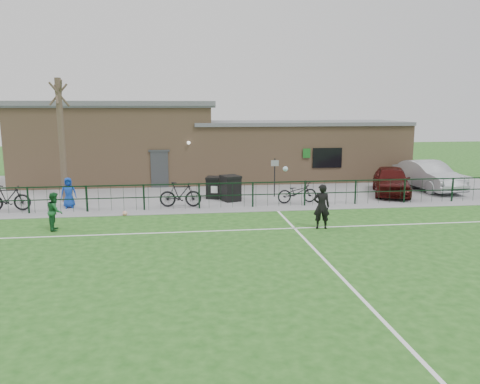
{
  "coord_description": "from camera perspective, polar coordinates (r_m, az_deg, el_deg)",
  "views": [
    {
      "loc": [
        -2.41,
        -13.17,
        4.68
      ],
      "look_at": [
        0.0,
        5.0,
        1.3
      ],
      "focal_mm": 35.0,
      "sensor_mm": 36.0,
      "label": 1
    }
  ],
  "objects": [
    {
      "name": "sign_post",
      "position": [
        24.3,
        4.24,
        1.76
      ],
      "size": [
        0.07,
        0.07,
        2.0
      ],
      "primitive_type": "cylinder",
      "rotation": [
        0.0,
        0.0,
        -0.11
      ],
      "color": "black",
      "rests_on": "paving_strip"
    },
    {
      "name": "perimeter_fence",
      "position": [
        21.69,
        -1.04,
        -0.39
      ],
      "size": [
        28.0,
        0.1,
        1.2
      ],
      "primitive_type": "cube",
      "color": "black",
      "rests_on": "ground"
    },
    {
      "name": "bicycle_e",
      "position": [
        22.92,
        6.99,
        -0.03
      ],
      "size": [
        2.06,
        0.91,
        1.05
      ],
      "primitive_type": "imported",
      "rotation": [
        0.0,
        0.0,
        1.68
      ],
      "color": "black",
      "rests_on": "paving_strip"
    },
    {
      "name": "wheelie_bin_left",
      "position": [
        23.25,
        -1.16,
        0.37
      ],
      "size": [
        1.03,
        1.1,
        1.18
      ],
      "primitive_type": "cube",
      "rotation": [
        0.0,
        0.0,
        0.34
      ],
      "color": "black",
      "rests_on": "paving_strip"
    },
    {
      "name": "ball_ground",
      "position": [
        20.83,
        -13.85,
        -2.55
      ],
      "size": [
        0.21,
        0.21,
        0.21
      ],
      "primitive_type": "sphere",
      "color": "white",
      "rests_on": "ground"
    },
    {
      "name": "pitch_line_mid",
      "position": [
        17.96,
        0.42,
        -4.65
      ],
      "size": [
        28.0,
        0.1,
        0.01
      ],
      "primitive_type": "cube",
      "color": "white",
      "rests_on": "ground"
    },
    {
      "name": "car_silver",
      "position": [
        28.4,
        21.94,
        1.89
      ],
      "size": [
        2.16,
        5.03,
        1.61
      ],
      "primitive_type": "imported",
      "rotation": [
        0.0,
        0.0,
        0.09
      ],
      "color": "#A7AAAF",
      "rests_on": "paving_strip"
    },
    {
      "name": "bicycle_b",
      "position": [
        23.44,
        -26.43,
        -0.67
      ],
      "size": [
        1.95,
        0.56,
        1.17
      ],
      "primitive_type": "imported",
      "rotation": [
        0.0,
        0.0,
        1.58
      ],
      "color": "black",
      "rests_on": "paving_strip"
    },
    {
      "name": "bicycle_d",
      "position": [
        22.01,
        -7.28,
        -0.3
      ],
      "size": [
        1.99,
        0.7,
        1.17
      ],
      "primitive_type": "imported",
      "rotation": [
        0.0,
        0.0,
        1.49
      ],
      "color": "black",
      "rests_on": "paving_strip"
    },
    {
      "name": "bare_tree",
      "position": [
        24.38,
        -20.9,
        5.82
      ],
      "size": [
        0.3,
        0.3,
        6.0
      ],
      "primitive_type": "cylinder",
      "color": "#49392C",
      "rests_on": "ground"
    },
    {
      "name": "spectator_child",
      "position": [
        23.04,
        -20.17,
        -0.08
      ],
      "size": [
        0.76,
        0.57,
        1.41
      ],
      "primitive_type": "imported",
      "rotation": [
        0.0,
        0.0,
        0.18
      ],
      "color": "#113AA8",
      "rests_on": "paving_strip"
    },
    {
      "name": "car_maroon",
      "position": [
        26.22,
        17.95,
        1.37
      ],
      "size": [
        3.22,
        4.75,
        1.5
      ],
      "primitive_type": "imported",
      "rotation": [
        0.0,
        0.0,
        -0.36
      ],
      "color": "#3F0C0B",
      "rests_on": "paving_strip"
    },
    {
      "name": "clubhouse",
      "position": [
        29.81,
        -4.61,
        5.69
      ],
      "size": [
        24.25,
        5.4,
        4.96
      ],
      "color": "#9F7B59",
      "rests_on": "ground"
    },
    {
      "name": "ground",
      "position": [
        14.18,
        2.69,
        -8.83
      ],
      "size": [
        90.0,
        90.0,
        0.0
      ],
      "primitive_type": "plane",
      "color": "#1F5218",
      "rests_on": "ground"
    },
    {
      "name": "outfield_player",
      "position": [
        19.16,
        -21.62,
        -2.19
      ],
      "size": [
        0.64,
        0.78,
        1.46
      ],
      "primitive_type": "imported",
      "rotation": [
        0.0,
        0.0,
        1.7
      ],
      "color": "#195929",
      "rests_on": "ground"
    },
    {
      "name": "paving_strip",
      "position": [
        27.18,
        -2.35,
        0.55
      ],
      "size": [
        34.0,
        13.0,
        0.02
      ],
      "primitive_type": "cube",
      "color": "gray",
      "rests_on": "ground"
    },
    {
      "name": "goalkeeper_kick",
      "position": [
        18.3,
        9.81,
        -1.64
      ],
      "size": [
        1.29,
        3.03,
        2.1
      ],
      "color": "black",
      "rests_on": "ground"
    },
    {
      "name": "pitch_line_touch",
      "position": [
        21.62,
        -0.98,
        -2.04
      ],
      "size": [
        28.0,
        0.1,
        0.01
      ],
      "primitive_type": "cube",
      "color": "white",
      "rests_on": "ground"
    },
    {
      "name": "pitch_line_perp",
      "position": [
        14.65,
        10.49,
        -8.34
      ],
      "size": [
        0.1,
        16.0,
        0.01
      ],
      "primitive_type": "cube",
      "color": "white",
      "rests_on": "ground"
    },
    {
      "name": "wheelie_bin_right",
      "position": [
        23.97,
        -3.23,
        0.46
      ],
      "size": [
        0.85,
        0.91,
        1.02
      ],
      "primitive_type": "cube",
      "rotation": [
        0.0,
        0.0,
        -0.25
      ],
      "color": "black",
      "rests_on": "paving_strip"
    }
  ]
}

